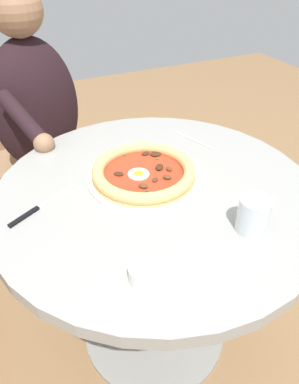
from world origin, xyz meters
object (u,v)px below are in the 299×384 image
object	(u,v)px
dining_table	(155,229)
water_glass	(253,217)
diner_person	(45,150)
steak_knife	(33,211)
ramekin_capers	(144,272)
fork_utensil	(194,140)
pizza_on_plate	(144,173)
cafe_chair_diner	(32,144)

from	to	relation	value
dining_table	water_glass	distance (m)	0.35
dining_table	diner_person	xyz separation A→B (m)	(0.69, 0.21, -0.03)
steak_knife	diner_person	distance (m)	0.69
water_glass	ramekin_capers	world-z (taller)	water_glass
dining_table	fork_utensil	xyz separation A→B (m)	(0.19, -0.24, 0.17)
ramekin_capers	fork_utensil	bearing A→B (deg)	-40.62
pizza_on_plate	diner_person	bearing A→B (deg)	17.42
ramekin_capers	steak_knife	bearing A→B (deg)	28.52
dining_table	ramekin_capers	world-z (taller)	ramekin_capers
pizza_on_plate	cafe_chair_diner	bearing A→B (deg)	17.21
steak_knife	diner_person	size ratio (longest dim) A/B	0.16
fork_utensil	pizza_on_plate	bearing A→B (deg)	118.16
water_glass	steak_knife	world-z (taller)	water_glass
steak_knife	cafe_chair_diner	bearing A→B (deg)	-6.51
steak_knife	dining_table	bearing A→B (deg)	-96.47
pizza_on_plate	fork_utensil	distance (m)	0.29
ramekin_capers	water_glass	bearing A→B (deg)	-84.57
fork_utensil	diner_person	size ratio (longest dim) A/B	0.14
fork_utensil	cafe_chair_diner	world-z (taller)	cafe_chair_diner
cafe_chair_diner	ramekin_capers	bearing A→B (deg)	-175.61
diner_person	cafe_chair_diner	world-z (taller)	diner_person
ramekin_capers	cafe_chair_diner	xyz separation A→B (m)	(1.10, 0.08, -0.23)
steak_knife	fork_utensil	xyz separation A→B (m)	(0.15, -0.58, -0.00)
water_glass	ramekin_capers	size ratio (longest dim) A/B	1.39
ramekin_capers	diner_person	xyz separation A→B (m)	(0.97, 0.05, -0.21)
diner_person	dining_table	bearing A→B (deg)	-162.94
diner_person	steak_knife	bearing A→B (deg)	168.81
steak_knife	fork_utensil	bearing A→B (deg)	-75.22
ramekin_capers	fork_utensil	size ratio (longest dim) A/B	0.40
pizza_on_plate	diner_person	xyz separation A→B (m)	(0.63, 0.20, -0.21)
cafe_chair_diner	steak_knife	bearing A→B (deg)	173.49
steak_knife	ramekin_capers	world-z (taller)	ramekin_capers
cafe_chair_diner	water_glass	bearing A→B (deg)	-160.24
diner_person	cafe_chair_diner	xyz separation A→B (m)	(0.13, 0.04, -0.02)
steak_knife	diner_person	world-z (taller)	diner_person
dining_table	water_glass	xyz separation A→B (m)	(-0.25, -0.14, 0.20)
water_glass	diner_person	xyz separation A→B (m)	(0.94, 0.35, -0.23)
dining_table	steak_knife	bearing A→B (deg)	83.53
water_glass	diner_person	distance (m)	1.03
water_glass	steak_knife	bearing A→B (deg)	58.47
dining_table	water_glass	bearing A→B (deg)	-151.78
water_glass	steak_knife	size ratio (longest dim) A/B	0.48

